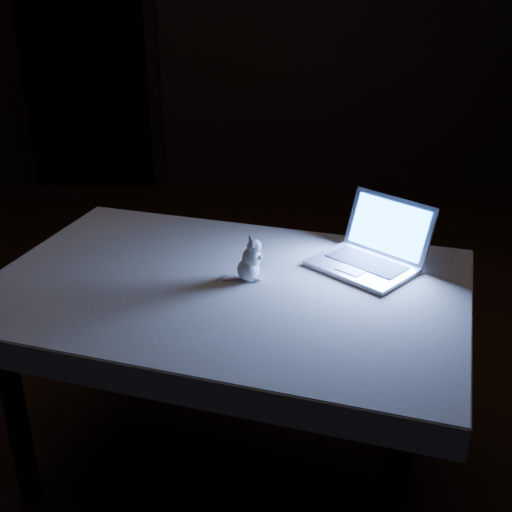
# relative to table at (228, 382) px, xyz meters

# --- Properties ---
(floor) EXTENTS (5.00, 5.00, 0.00)m
(floor) POSITION_rel_table_xyz_m (-0.04, 0.52, -0.35)
(floor) COLOR black
(floor) RESTS_ON ground
(back_wall) EXTENTS (4.50, 0.04, 2.60)m
(back_wall) POSITION_rel_table_xyz_m (-0.04, 3.02, 0.95)
(back_wall) COLOR black
(back_wall) RESTS_ON ground
(doorway) EXTENTS (1.06, 0.36, 2.13)m
(doorway) POSITION_rel_table_xyz_m (-1.14, 3.02, 0.72)
(doorway) COLOR black
(doorway) RESTS_ON back_wall
(table) EXTENTS (1.49, 1.19, 0.70)m
(table) POSITION_rel_table_xyz_m (0.00, 0.00, 0.00)
(table) COLOR black
(table) RESTS_ON floor
(tablecloth) EXTENTS (1.67, 1.52, 0.09)m
(tablecloth) POSITION_rel_table_xyz_m (0.09, 0.03, 0.31)
(tablecloth) COLOR beige
(tablecloth) RESTS_ON table
(laptop) EXTENTS (0.40, 0.40, 0.20)m
(laptop) POSITION_rel_table_xyz_m (0.42, 0.10, 0.46)
(laptop) COLOR silver
(laptop) RESTS_ON tablecloth
(plush_mouse) EXTENTS (0.14, 0.14, 0.13)m
(plush_mouse) POSITION_rel_table_xyz_m (0.07, 0.03, 0.42)
(plush_mouse) COLOR silver
(plush_mouse) RESTS_ON tablecloth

